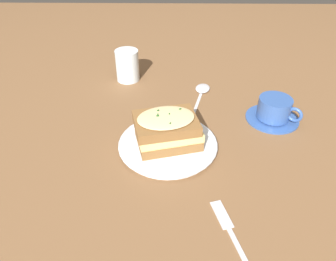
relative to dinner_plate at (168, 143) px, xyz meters
name	(u,v)px	position (x,y,z in m)	size (l,w,h in m)	color
ground_plane	(158,147)	(0.00, 0.02, -0.01)	(2.40, 2.40, 0.00)	brown
dinner_plate	(168,143)	(0.00, 0.00, 0.00)	(0.23, 0.23, 0.02)	white
sandwich	(167,129)	(0.00, 0.00, 0.04)	(0.14, 0.17, 0.07)	brown
teacup_with_saucer	(274,111)	(0.12, -0.27, 0.02)	(0.14, 0.14, 0.06)	#33569E
water_glass	(127,65)	(0.34, 0.13, 0.04)	(0.07, 0.07, 0.10)	silver
fork	(229,228)	(-0.23, -0.11, -0.01)	(0.17, 0.06, 0.00)	silver
spoon	(202,90)	(0.26, -0.10, 0.00)	(0.17, 0.07, 0.01)	silver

